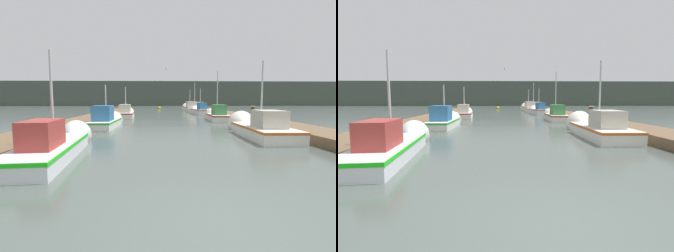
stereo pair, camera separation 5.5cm
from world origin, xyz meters
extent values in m
plane|color=#47514C|center=(0.00, 0.00, 0.00)|extent=(200.00, 200.00, 0.00)
cube|color=brown|center=(-6.30, 16.00, 0.21)|extent=(2.29, 40.00, 0.41)
cube|color=brown|center=(6.30, 16.00, 0.21)|extent=(2.29, 40.00, 0.41)
cube|color=#424C42|center=(0.00, 72.56, 3.17)|extent=(120.00, 16.00, 6.33)
cube|color=silver|center=(-4.28, 4.64, 0.24)|extent=(1.80, 5.06, 0.49)
cube|color=#1DC819|center=(-4.28, 4.64, 0.43)|extent=(1.83, 5.09, 0.10)
cone|color=silver|center=(-4.55, 7.70, 0.24)|extent=(1.41, 1.30, 1.31)
cube|color=#99332D|center=(-4.23, 4.02, 0.87)|extent=(0.98, 1.73, 0.76)
cylinder|color=#B2B2B7|center=(-4.31, 5.01, 1.92)|extent=(0.08, 0.08, 2.86)
cube|color=silver|center=(3.98, 8.65, 0.28)|extent=(1.86, 4.80, 0.56)
cube|color=#CA5B1C|center=(3.98, 8.65, 0.50)|extent=(1.89, 4.83, 0.10)
cone|color=silver|center=(4.04, 11.64, 0.28)|extent=(1.69, 1.25, 1.67)
cube|color=#B2AD9E|center=(3.96, 8.06, 0.94)|extent=(1.16, 1.66, 0.77)
cylinder|color=#B2B2B7|center=(3.98, 9.01, 2.09)|extent=(0.08, 0.08, 3.07)
cube|color=silver|center=(-4.34, 13.38, 0.25)|extent=(1.48, 4.44, 0.49)
cube|color=green|center=(-4.34, 13.38, 0.43)|extent=(1.51, 4.48, 0.10)
cone|color=silver|center=(-4.28, 15.98, 0.25)|extent=(1.33, 0.82, 1.32)
cube|color=#2D6699|center=(-4.35, 12.82, 0.96)|extent=(1.13, 1.49, 0.93)
cylinder|color=#B2B2B7|center=(-4.33, 13.71, 1.61)|extent=(0.08, 0.08, 2.24)
cube|color=silver|center=(4.08, 18.51, 0.26)|extent=(1.65, 4.38, 0.53)
cube|color=maroon|center=(4.08, 18.51, 0.47)|extent=(1.68, 4.41, 0.10)
cone|color=silver|center=(4.21, 21.11, 0.26)|extent=(1.40, 0.96, 1.36)
cube|color=#387A42|center=(4.05, 17.97, 0.94)|extent=(1.09, 1.63, 0.82)
cylinder|color=#B2B2B7|center=(4.09, 18.83, 2.33)|extent=(0.08, 0.08, 3.60)
cube|color=silver|center=(-4.09, 22.04, 0.27)|extent=(1.74, 4.80, 0.55)
cube|color=maroon|center=(-4.09, 22.04, 0.49)|extent=(1.77, 4.83, 0.10)
cone|color=silver|center=(-4.23, 24.87, 0.27)|extent=(1.48, 1.02, 1.43)
cube|color=#B2AD9E|center=(-4.06, 21.45, 0.92)|extent=(1.10, 1.98, 0.74)
cylinder|color=#B2B2B7|center=(-4.11, 22.39, 1.77)|extent=(0.08, 0.08, 2.44)
cube|color=silver|center=(4.08, 27.18, 0.30)|extent=(1.70, 4.18, 0.61)
cube|color=#984516|center=(4.08, 27.18, 0.55)|extent=(1.73, 4.22, 0.10)
cone|color=silver|center=(3.88, 29.62, 0.30)|extent=(1.36, 0.94, 1.30)
cube|color=#2D6699|center=(4.12, 26.67, 1.00)|extent=(0.95, 1.64, 0.78)
cylinder|color=#B2B2B7|center=(4.05, 27.48, 1.83)|extent=(0.08, 0.08, 2.44)
cube|color=silver|center=(4.00, 31.67, 0.29)|extent=(2.04, 3.83, 0.58)
cube|color=#B1842E|center=(4.00, 31.67, 0.52)|extent=(2.07, 3.87, 0.10)
cone|color=silver|center=(4.23, 33.96, 0.29)|extent=(1.68, 1.07, 1.59)
cube|color=silver|center=(3.95, 31.21, 1.00)|extent=(1.34, 1.22, 0.83)
cylinder|color=#B2B2B7|center=(4.02, 31.95, 2.28)|extent=(0.08, 0.08, 3.39)
cube|color=silver|center=(3.97, 36.34, 0.34)|extent=(1.89, 4.94, 0.68)
cube|color=#C06937|center=(3.97, 36.34, 0.62)|extent=(1.92, 4.97, 0.10)
cone|color=silver|center=(3.90, 39.35, 0.34)|extent=(1.71, 1.18, 1.68)
cube|color=#B2AD9E|center=(3.99, 35.72, 1.06)|extent=(1.28, 1.84, 0.76)
cylinder|color=#B2B2B7|center=(3.96, 36.70, 1.97)|extent=(0.08, 0.08, 2.59)
cylinder|color=#473523|center=(5.03, 12.98, 0.67)|extent=(0.24, 0.24, 1.35)
cylinder|color=silver|center=(5.03, 12.98, 1.37)|extent=(0.28, 0.28, 0.04)
cylinder|color=#473523|center=(5.35, 34.33, 0.68)|extent=(0.30, 0.30, 1.35)
cylinder|color=silver|center=(5.35, 34.33, 1.37)|extent=(0.34, 0.34, 0.04)
cylinder|color=#473523|center=(-5.06, 30.58, 0.62)|extent=(0.27, 0.27, 1.25)
cylinder|color=silver|center=(-5.06, 30.58, 1.27)|extent=(0.31, 0.31, 0.04)
cylinder|color=#473523|center=(5.29, 33.19, 0.69)|extent=(0.28, 0.28, 1.39)
cylinder|color=silver|center=(5.29, 33.19, 1.41)|extent=(0.32, 0.32, 0.04)
sphere|color=gold|center=(-0.70, 43.10, 0.17)|extent=(0.61, 0.61, 0.61)
cylinder|color=black|center=(-0.70, 43.10, 0.72)|extent=(0.06, 0.06, 0.50)
ellipsoid|color=white|center=(-1.02, 25.24, 3.77)|extent=(0.19, 0.30, 0.12)
cube|color=gray|center=(-1.15, 25.22, 3.79)|extent=(0.29, 0.17, 0.07)
cube|color=gray|center=(-0.88, 25.27, 3.79)|extent=(0.29, 0.17, 0.07)
ellipsoid|color=white|center=(0.00, 25.65, 5.06)|extent=(0.30, 0.20, 0.12)
cube|color=gray|center=(0.03, 25.79, 5.08)|extent=(0.18, 0.29, 0.07)
cube|color=gray|center=(-0.03, 25.52, 5.08)|extent=(0.18, 0.29, 0.07)
camera|label=1|loc=(-1.00, -3.38, 1.85)|focal=28.00mm
camera|label=2|loc=(-0.95, -3.38, 1.85)|focal=28.00mm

